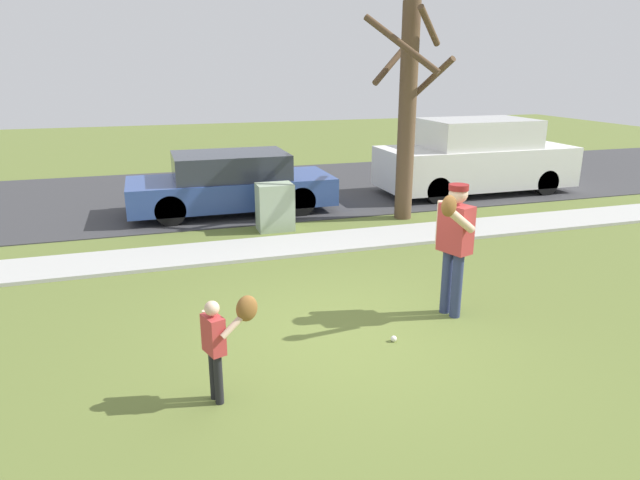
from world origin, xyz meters
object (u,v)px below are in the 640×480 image
Objects in this scene: person_adult at (454,236)px; person_child at (222,335)px; parked_wagon_blue at (231,183)px; street_tree_near at (408,107)px; utility_cabinet at (275,207)px; parked_van_white at (476,158)px; baseball at (394,339)px.

person_adult is 1.60× the size of person_child.
person_adult is 6.68m from parked_wagon_blue.
street_tree_near is (4.72, 5.88, 1.65)m from person_child.
parked_wagon_blue is (-0.61, 1.70, 0.19)m from utility_cabinet.
parked_van_white is (4.49, 6.60, -0.20)m from person_adult.
street_tree_near is 4.20m from parked_wagon_blue.
parked_van_white is (5.50, 7.06, 0.87)m from baseball.
parked_wagon_blue is (1.24, 7.49, -0.05)m from person_child.
baseball is (-1.01, -0.47, -1.06)m from person_adult.
person_adult reaches higher than utility_cabinet.
street_tree_near reaches higher than person_child.
street_tree_near is 0.98× the size of parked_wagon_blue.
person_child is 0.22× the size of parked_van_white.
utility_cabinet is (1.84, 5.79, -0.24)m from person_child.
person_child is 7.59m from parked_wagon_blue.
person_child is 10.83m from parked_van_white.
person_child is at bearing -99.37° from parked_wagon_blue.
person_child is 1.17× the size of utility_cabinet.
utility_cabinet is 6.09m from parked_van_white.
person_adult is 1.54m from baseball.
baseball is at bearing -2.36° from person_child.
baseball is 0.01× the size of parked_van_white.
parked_van_white reaches higher than person_adult.
baseball is 5.18m from utility_cabinet.
baseball is at bearing 5.76° from person_adult.
person_adult is 7.98m from parked_van_white.
person_child is 0.25× the size of parked_wagon_blue.
person_adult is 0.40× the size of street_tree_near.
person_adult is at bearing 24.83° from baseball.
baseball is at bearing -127.91° from parked_van_white.
person_child is 6.08m from utility_cabinet.
person_child is at bearing -128.77° from street_tree_near.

